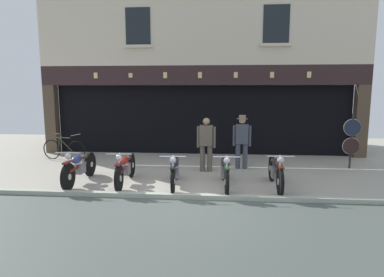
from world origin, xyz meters
The scene contains 13 objects.
ground centered at (0.00, -0.98, -0.04)m, with size 23.98×22.00×0.18m.
shop_facade centered at (0.00, 7.02, 1.70)m, with size 12.28×4.42×6.24m.
motorcycle_left centered at (-2.92, 1.08, 0.44)m, with size 0.62×2.04×0.94m.
motorcycle_center_left centered at (-1.70, 1.08, 0.43)m, with size 0.62×2.05×0.93m.
motorcycle_center centered at (-0.41, 1.01, 0.42)m, with size 0.62×1.99×0.90m.
motorcycle_center_right centered at (0.86, 1.01, 0.42)m, with size 0.62×2.02×0.92m.
motorcycle_right centered at (2.11, 1.06, 0.44)m, with size 0.62×2.01×0.94m.
salesman_left centered at (0.32, 2.60, 0.89)m, with size 0.56×0.26×1.61m.
shopkeeper_center centered at (1.40, 3.04, 0.92)m, with size 0.56×0.34×1.66m.
tyre_sign_pole centered at (4.77, 3.35, 0.97)m, with size 0.53×0.06×1.71m.
advert_board_near centered at (-1.90, 5.40, 1.81)m, with size 0.75×0.03×0.99m.
advert_board_far centered at (-2.82, 5.40, 1.80)m, with size 0.72×0.03×1.00m.
leaning_bicycle centered at (-4.71, 3.86, 0.37)m, with size 1.69×0.53×0.94m.
Camera 1 is at (0.69, -6.94, 2.41)m, focal length 30.48 mm.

